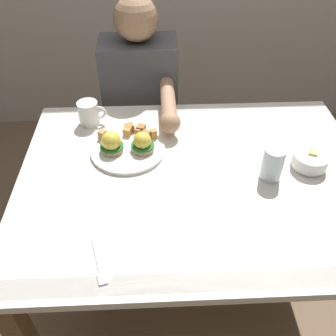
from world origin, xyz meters
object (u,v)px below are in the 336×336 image
object	(u,v)px
eggs_benedict_plate	(127,145)
fork	(99,264)
dining_table	(194,198)
water_glass_near	(272,165)
diner_person	(142,105)
coffee_mug	(89,112)
fruit_bowl	(310,160)

from	to	relation	value
eggs_benedict_plate	fork	bearing A→B (deg)	-97.19
dining_table	water_glass_near	xyz separation A→B (m)	(0.25, -0.02, 0.16)
eggs_benedict_plate	fork	size ratio (longest dim) A/B	1.75
fork	diner_person	size ratio (longest dim) A/B	0.14
coffee_mug	dining_table	bearing A→B (deg)	-40.26
diner_person	water_glass_near	bearing A→B (deg)	-54.56
dining_table	eggs_benedict_plate	bearing A→B (deg)	148.18
fruit_bowl	diner_person	world-z (taller)	diner_person
dining_table	fork	distance (m)	0.46
water_glass_near	dining_table	bearing A→B (deg)	176.08
coffee_mug	water_glass_near	size ratio (longest dim) A/B	0.94
eggs_benedict_plate	coffee_mug	size ratio (longest dim) A/B	2.42
fork	coffee_mug	bearing A→B (deg)	98.12
fork	dining_table	bearing A→B (deg)	48.68
coffee_mug	diner_person	world-z (taller)	diner_person
eggs_benedict_plate	water_glass_near	world-z (taller)	water_glass_near
eggs_benedict_plate	diner_person	xyz separation A→B (m)	(0.04, 0.46, -0.12)
dining_table	diner_person	size ratio (longest dim) A/B	1.05
eggs_benedict_plate	diner_person	bearing A→B (deg)	84.79
eggs_benedict_plate	diner_person	distance (m)	0.47
diner_person	fruit_bowl	bearing A→B (deg)	-44.30
eggs_benedict_plate	coffee_mug	distance (m)	0.24
fruit_bowl	water_glass_near	distance (m)	0.16
coffee_mug	water_glass_near	bearing A→B (deg)	-28.53
fruit_bowl	water_glass_near	size ratio (longest dim) A/B	1.01
fruit_bowl	fork	bearing A→B (deg)	-152.24
fruit_bowl	diner_person	xyz separation A→B (m)	(-0.59, 0.57, -0.12)
dining_table	diner_person	bearing A→B (deg)	107.70
fork	water_glass_near	world-z (taller)	water_glass_near
fork	diner_person	xyz separation A→B (m)	(0.10, 0.93, -0.09)
water_glass_near	diner_person	bearing A→B (deg)	125.44
coffee_mug	diner_person	bearing A→B (deg)	54.12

